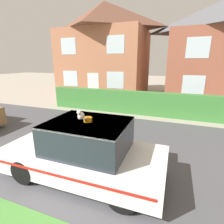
{
  "coord_description": "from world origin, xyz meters",
  "views": [
    {
      "loc": [
        2.91,
        -0.82,
        2.95
      ],
      "look_at": [
        0.54,
        5.38,
        1.05
      ],
      "focal_mm": 28.0,
      "sensor_mm": 36.0,
      "label": 1
    }
  ],
  "objects": [
    {
      "name": "road_strip",
      "position": [
        0.0,
        4.68,
        0.01
      ],
      "size": [
        28.0,
        6.71,
        0.01
      ],
      "primitive_type": "cube",
      "color": "#4C4C51",
      "rests_on": "ground"
    },
    {
      "name": "wheelie_bin",
      "position": [
        -3.28,
        10.31,
        0.52
      ],
      "size": [
        0.77,
        0.75,
        1.02
      ],
      "rotation": [
        0.0,
        0.0,
        0.25
      ],
      "color": "#23662D",
      "rests_on": "ground"
    },
    {
      "name": "house_left",
      "position": [
        -3.85,
        14.93,
        4.11
      ],
      "size": [
        7.86,
        5.74,
        8.06
      ],
      "color": "#A86B4C",
      "rests_on": "ground"
    },
    {
      "name": "cat",
      "position": [
        0.88,
        2.49,
        1.77
      ],
      "size": [
        0.17,
        0.3,
        0.27
      ],
      "rotation": [
        0.0,
        0.0,
        4.78
      ],
      "color": "silver",
      "rests_on": "police_car"
    },
    {
      "name": "police_car",
      "position": [
        0.83,
        2.72,
        0.73
      ],
      "size": [
        4.16,
        1.84,
        1.65
      ],
      "rotation": [
        0.0,
        0.0,
        3.16
      ],
      "color": "black",
      "rests_on": "road_strip"
    },
    {
      "name": "garden_hedge",
      "position": [
        0.78,
        9.02,
        0.66
      ],
      "size": [
        11.16,
        0.55,
        1.32
      ],
      "primitive_type": "cube",
      "color": "#3D7F38",
      "rests_on": "ground"
    }
  ]
}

